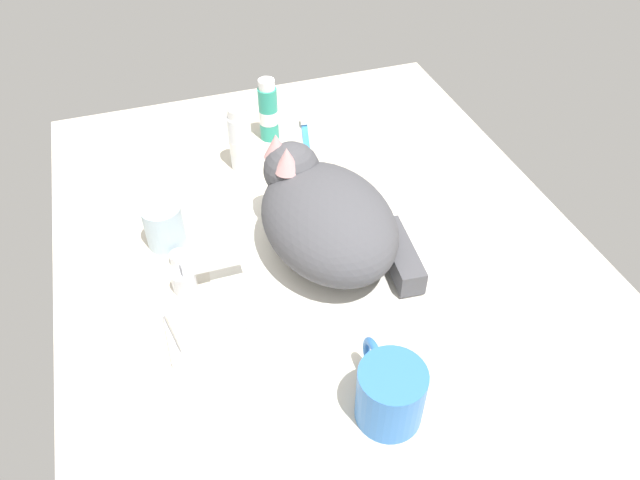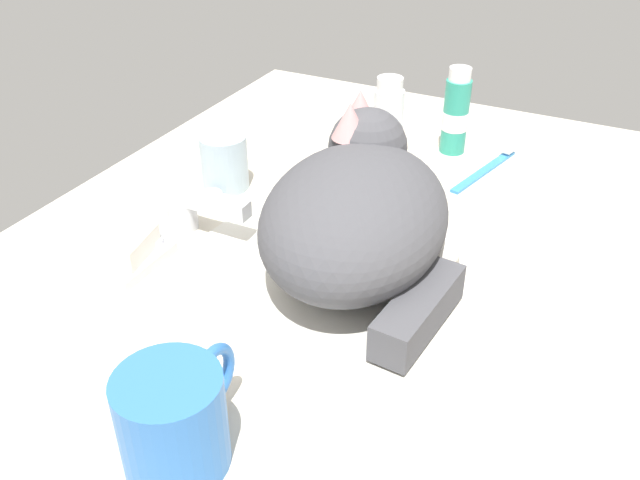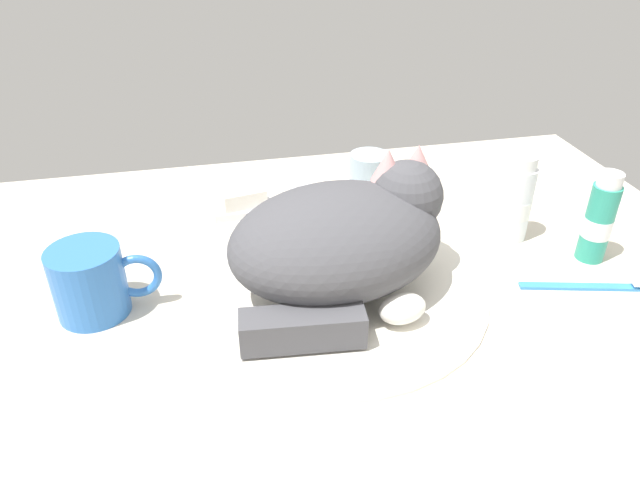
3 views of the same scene
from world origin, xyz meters
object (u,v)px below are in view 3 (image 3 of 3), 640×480
Objects in this scene: soap_bar at (242,196)px; toothpaste_bottle at (517,201)px; faucet at (303,197)px; cat at (345,238)px; mouthwash_bottle at (601,222)px; rinse_cup at (369,176)px; coffee_mug at (91,282)px; toothbrush at (592,285)px.

soap_bar is 0.53× the size of toothpaste_bottle.
cat is at bearing -87.03° from faucet.
rinse_cup is at bearing 135.29° from mouthwash_bottle.
faucet is at bearing 33.57° from coffee_mug.
soap_bar is at bearing 113.76° from cat.
rinse_cup is 0.58× the size of toothpaste_bottle.
faucet is 11.38cm from rinse_cup.
mouthwash_bottle reaches higher than toothpaste_bottle.
faucet is 1.19× the size of coffee_mug.
faucet reaches higher than toothbrush.
coffee_mug is 1.88× the size of soap_bar.
coffee_mug is 63.62cm from mouthwash_bottle.
soap_bar is at bearing -178.81° from rinse_cup.
rinse_cup is 36.32cm from toothbrush.
mouthwash_bottle reaches higher than faucet.
rinse_cup reaches higher than toothbrush.
mouthwash_bottle is 0.79× the size of toothbrush.
coffee_mug is at bearing -151.37° from rinse_cup.
mouthwash_bottle reaches higher than rinse_cup.
rinse_cup is at bearing 67.08° from cat.
rinse_cup is 34.07cm from mouthwash_bottle.
toothpaste_bottle is at bearing 106.70° from toothbrush.
toothpaste_bottle is at bearing 5.38° from coffee_mug.
coffee_mug is at bearing -174.62° from toothpaste_bottle.
faucet is at bearing 139.15° from toothbrush.
coffee_mug reaches higher than faucet.
rinse_cup is at bearing 1.19° from soap_bar.
coffee_mug is at bearing 176.19° from cat.
cat reaches higher than rinse_cup.
faucet is 41.62cm from toothbrush.
toothpaste_bottle reaches higher than coffee_mug.
cat is 25.77cm from rinse_cup.
toothpaste_bottle reaches higher than rinse_cup.
faucet is 1.19× the size of toothpaste_bottle.
toothpaste_bottle reaches higher than faucet.
toothbrush is at bearing -55.59° from rinse_cup.
mouthwash_bottle is at bearing 57.97° from toothbrush.
faucet is 0.52× the size of cat.
cat is at bearing 168.13° from toothbrush.
coffee_mug is (-28.39, -18.84, 1.79)cm from faucet.
mouthwash_bottle reaches higher than toothbrush.
soap_bar is at bearing 152.02° from mouthwash_bottle.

